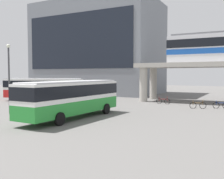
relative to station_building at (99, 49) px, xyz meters
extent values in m
plane|color=#605E5B|center=(11.55, -16.68, -8.93)|extent=(120.00, 120.00, 0.00)
cube|color=slate|center=(0.00, 0.03, 0.00)|extent=(24.25, 15.14, 17.86)
cube|color=black|center=(0.00, -7.59, 0.89)|extent=(21.82, 0.10, 10.00)
cylinder|color=#ADA89E|center=(14.51, -12.32, -6.57)|extent=(1.10, 1.10, 4.73)
cylinder|color=#ADA89E|center=(14.51, -8.12, -6.57)|extent=(1.10, 1.10, 4.73)
cube|color=#268C33|center=(14.17, -28.42, -7.88)|extent=(2.96, 11.10, 1.10)
cube|color=white|center=(14.17, -28.42, -6.58)|extent=(2.96, 11.10, 1.50)
cube|color=black|center=(14.17, -28.42, -6.51)|extent=(3.00, 11.14, 0.96)
cube|color=silver|center=(14.17, -28.42, -5.77)|extent=(2.81, 10.54, 0.12)
cylinder|color=black|center=(13.06, -24.85, -8.43)|extent=(0.32, 1.01, 1.00)
cylinder|color=black|center=(15.56, -24.96, -8.43)|extent=(0.32, 1.01, 1.00)
cylinder|color=black|center=(12.79, -31.45, -8.43)|extent=(0.32, 1.01, 1.00)
cylinder|color=black|center=(15.28, -31.55, -8.43)|extent=(0.32, 1.01, 1.00)
cube|color=red|center=(1.45, -18.09, -7.88)|extent=(11.21, 6.01, 1.10)
cube|color=white|center=(1.45, -18.09, -6.58)|extent=(11.21, 6.01, 1.50)
cube|color=black|center=(1.45, -18.09, -6.51)|extent=(11.26, 6.06, 0.96)
cube|color=silver|center=(1.45, -18.09, -5.77)|extent=(10.65, 5.71, 0.12)
cylinder|color=black|center=(-1.45, -20.43, -8.43)|extent=(1.04, 0.60, 1.00)
cylinder|color=black|center=(-2.28, -18.07, -8.43)|extent=(1.04, 0.60, 1.00)
cylinder|color=black|center=(4.77, -18.24, -8.43)|extent=(1.04, 0.60, 1.00)
cylinder|color=black|center=(3.95, -15.88, -8.43)|extent=(1.04, 0.60, 1.00)
torus|color=black|center=(18.39, -14.00, -8.59)|extent=(0.74, 0.10, 0.74)
torus|color=black|center=(17.34, -14.06, -8.59)|extent=(0.74, 0.10, 0.74)
cylinder|color=#B21E1E|center=(17.87, -14.03, -8.31)|extent=(1.05, 0.11, 0.05)
cylinder|color=#B21E1E|center=(17.34, -14.06, -8.29)|extent=(0.04, 0.04, 0.55)
cylinder|color=#B21E1E|center=(18.39, -14.00, -8.24)|extent=(0.04, 0.04, 0.65)
torus|color=black|center=(24.40, -15.62, -8.59)|extent=(0.71, 0.32, 0.74)
cylinder|color=#1E3FA5|center=(24.89, -15.43, -8.31)|extent=(1.00, 0.42, 0.05)
cylinder|color=#1E3FA5|center=(24.40, -15.62, -8.29)|extent=(0.04, 0.04, 0.55)
torus|color=black|center=(23.12, -16.52, -8.59)|extent=(0.72, 0.29, 0.74)
torus|color=black|center=(22.12, -16.84, -8.59)|extent=(0.72, 0.29, 0.74)
cylinder|color=#996626|center=(22.62, -16.68, -8.31)|extent=(1.01, 0.37, 0.05)
cylinder|color=#996626|center=(22.12, -16.84, -8.29)|extent=(0.04, 0.04, 0.55)
cylinder|color=#996626|center=(23.12, -16.52, -8.24)|extent=(0.04, 0.04, 0.65)
cylinder|color=#724C8C|center=(9.67, -19.87, -8.54)|extent=(0.32, 0.32, 0.78)
cube|color=#724C8C|center=(9.67, -19.87, -7.84)|extent=(0.47, 0.39, 0.62)
sphere|color=tan|center=(9.67, -19.87, -7.43)|extent=(0.21, 0.21, 0.21)
cylinder|color=#3F3F44|center=(7.22, -29.09, -5.76)|extent=(0.16, 0.16, 6.33)
sphere|color=silver|center=(7.22, -29.09, -2.45)|extent=(0.36, 0.36, 0.36)
camera|label=1|loc=(27.65, -46.75, -5.14)|focal=42.10mm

